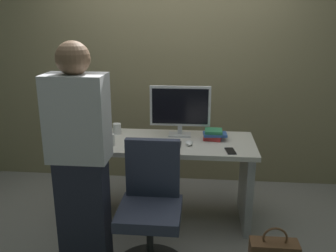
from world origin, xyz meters
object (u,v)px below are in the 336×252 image
(desk, at_px, (169,165))
(keyboard, at_px, (156,144))
(cup_near_keyboard, at_px, (110,140))
(cup_by_monitor, at_px, (117,129))
(cell_phone, at_px, (230,151))
(monitor, at_px, (180,108))
(person_at_desk, at_px, (80,160))
(mouse, at_px, (189,143))
(book_stack, at_px, (214,135))
(office_chair, at_px, (151,213))

(desk, relative_size, keyboard, 3.47)
(cup_near_keyboard, relative_size, cup_by_monitor, 1.02)
(cell_phone, bearing_deg, desk, 149.04)
(cup_by_monitor, height_order, cell_phone, cup_by_monitor)
(monitor, height_order, cup_near_keyboard, monitor)
(person_at_desk, xyz_separation_m, cup_near_keyboard, (0.06, 0.58, -0.05))
(mouse, relative_size, cell_phone, 0.69)
(keyboard, relative_size, book_stack, 2.03)
(keyboard, bearing_deg, book_stack, 21.56)
(desk, bearing_deg, person_at_desk, -125.81)
(keyboard, height_order, cup_by_monitor, cup_by_monitor)
(monitor, bearing_deg, desk, -119.75)
(office_chair, relative_size, keyboard, 2.19)
(office_chair, height_order, cup_by_monitor, office_chair)
(monitor, relative_size, cell_phone, 3.75)
(keyboard, bearing_deg, cup_by_monitor, 146.25)
(desk, distance_m, keyboard, 0.28)
(cup_near_keyboard, bearing_deg, mouse, 6.21)
(person_at_desk, height_order, cell_phone, person_at_desk)
(office_chair, distance_m, monitor, 1.02)
(desk, bearing_deg, cup_near_keyboard, -161.29)
(cell_phone, bearing_deg, keyboard, 161.90)
(keyboard, bearing_deg, mouse, 5.19)
(person_at_desk, bearing_deg, book_stack, 41.40)
(keyboard, bearing_deg, cup_near_keyboard, -171.22)
(office_chair, bearing_deg, desk, 84.44)
(monitor, relative_size, cup_by_monitor, 5.64)
(office_chair, distance_m, book_stack, 0.95)
(monitor, distance_m, book_stack, 0.38)
(keyboard, bearing_deg, desk, 48.52)
(keyboard, distance_m, mouse, 0.28)
(office_chair, relative_size, cell_phone, 6.53)
(mouse, bearing_deg, office_chair, -112.88)
(office_chair, xyz_separation_m, keyboard, (-0.03, 0.57, 0.33))
(cup_by_monitor, distance_m, cell_phone, 1.08)
(keyboard, xyz_separation_m, book_stack, (0.49, 0.18, 0.04))
(cell_phone, bearing_deg, mouse, 151.04)
(person_at_desk, distance_m, book_stack, 1.24)
(mouse, relative_size, cup_near_keyboard, 1.02)
(cup_near_keyboard, bearing_deg, desk, 18.71)
(desk, height_order, person_at_desk, person_at_desk)
(office_chair, height_order, keyboard, office_chair)
(book_stack, bearing_deg, office_chair, -121.27)
(cup_by_monitor, bearing_deg, desk, -18.31)
(monitor, bearing_deg, book_stack, -15.05)
(cup_near_keyboard, height_order, book_stack, cup_near_keyboard)
(office_chair, height_order, cup_near_keyboard, office_chair)
(cell_phone, bearing_deg, cup_near_keyboard, 168.40)
(cup_by_monitor, relative_size, cell_phone, 0.67)
(person_at_desk, distance_m, cup_near_keyboard, 0.59)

